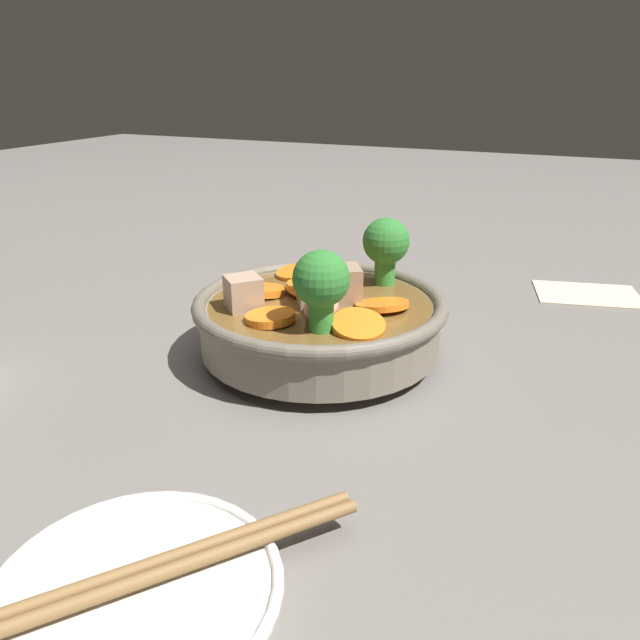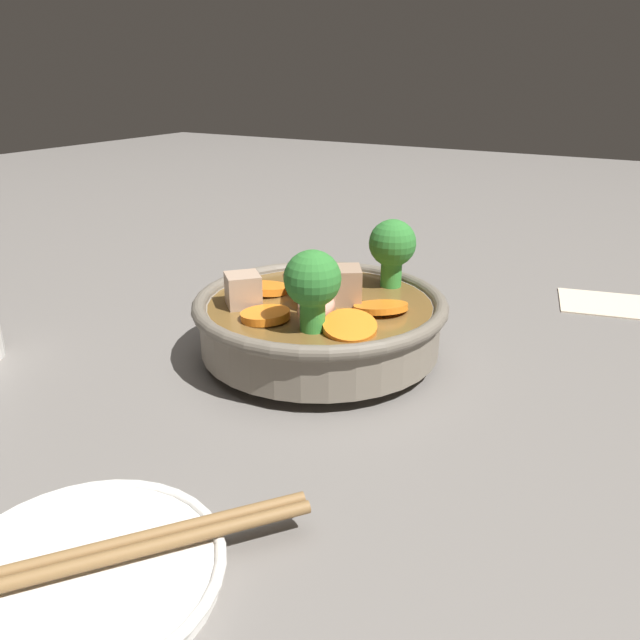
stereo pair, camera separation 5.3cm
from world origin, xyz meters
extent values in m
plane|color=slate|center=(0.00, 0.00, 0.00)|extent=(3.00, 3.00, 0.00)
cylinder|color=slate|center=(0.00, 0.00, 0.01)|extent=(0.11, 0.11, 0.01)
cylinder|color=slate|center=(0.00, 0.00, 0.03)|extent=(0.20, 0.20, 0.04)
torus|color=#685F52|center=(0.00, 0.00, 0.05)|extent=(0.22, 0.22, 0.01)
cylinder|color=brown|center=(0.00, 0.00, 0.04)|extent=(0.19, 0.19, 0.02)
cylinder|color=orange|center=(0.02, -0.02, 0.05)|extent=(0.06, 0.06, 0.02)
cylinder|color=orange|center=(-0.05, 0.04, 0.05)|extent=(0.06, 0.06, 0.02)
cylinder|color=orange|center=(0.05, -0.06, 0.05)|extent=(0.06, 0.06, 0.01)
cylinder|color=orange|center=(-0.05, -0.01, 0.05)|extent=(0.06, 0.06, 0.01)
cylinder|color=orange|center=(0.06, 0.00, 0.05)|extent=(0.04, 0.04, 0.01)
cylinder|color=orange|center=(0.02, 0.05, 0.05)|extent=(0.05, 0.05, 0.01)
cylinder|color=green|center=(-0.03, -0.07, 0.06)|extent=(0.02, 0.02, 0.03)
sphere|color=#2D752D|center=(-0.03, -0.07, 0.09)|extent=(0.04, 0.04, 0.04)
cylinder|color=green|center=(-0.02, 0.05, 0.06)|extent=(0.02, 0.02, 0.03)
sphere|color=#2D752D|center=(-0.02, 0.05, 0.09)|extent=(0.04, 0.04, 0.04)
cube|color=tan|center=(0.00, 0.01, 0.07)|extent=(0.04, 0.04, 0.03)
cube|color=tan|center=(0.05, 0.04, 0.06)|extent=(0.04, 0.04, 0.03)
cube|color=#9E7F66|center=(-0.01, -0.01, 0.06)|extent=(0.04, 0.04, 0.03)
ellipsoid|color=#EA9E84|center=(-0.01, 0.03, 0.06)|extent=(0.04, 0.05, 0.02)
cylinder|color=white|center=(-0.03, 0.28, 0.01)|extent=(0.13, 0.13, 0.01)
torus|color=white|center=(-0.03, 0.28, 0.01)|extent=(0.14, 0.14, 0.01)
cube|color=beige|center=(-0.21, -0.27, 0.00)|extent=(0.12, 0.10, 0.00)
cylinder|color=olive|center=(-0.03, 0.28, 0.02)|extent=(0.15, 0.19, 0.01)
cylinder|color=olive|center=(-0.04, 0.29, 0.02)|extent=(0.15, 0.19, 0.01)
camera|label=1|loc=(-0.20, 0.45, 0.23)|focal=35.00mm
camera|label=2|loc=(-0.25, 0.43, 0.23)|focal=35.00mm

